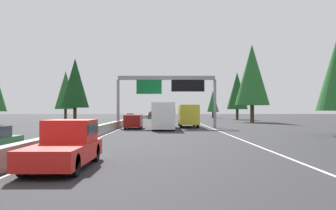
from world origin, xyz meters
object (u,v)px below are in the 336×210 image
object	(u,v)px
conifer_right_mid	(252,75)
conifer_left_mid	(75,83)
sedan_far_right	(154,115)
sedan_mid_right	(165,115)
sign_gantry_overhead	(168,87)
pickup_far_center	(67,144)
conifer_right_far	(237,91)
conifer_right_distant	(213,102)
bus_mid_left	(164,115)
sedan_near_right	(151,116)
minivan_near_center	(134,121)
pickup_distant_b	(152,115)
box_truck_distant_a	(188,115)
conifer_left_far	(66,90)
oncoming_near	(130,117)

from	to	relation	value
conifer_right_mid	conifer_left_mid	xyz separation A→B (m)	(5.12, 34.48, -1.19)
sedan_far_right	sedan_mid_right	bearing A→B (deg)	-117.67
sign_gantry_overhead	pickup_far_center	xyz separation A→B (m)	(-31.86, 4.25, -4.36)
sign_gantry_overhead	sedan_far_right	distance (m)	80.01
pickup_far_center	conifer_right_far	xyz separation A→B (m)	(73.70, -21.25, 6.05)
conifer_right_distant	conifer_right_far	bearing A→B (deg)	-170.99
bus_mid_left	sedan_far_right	world-z (taller)	bus_mid_left
sedan_near_right	conifer_right_far	size ratio (longest dim) A/B	0.38
sign_gantry_overhead	minivan_near_center	bearing A→B (deg)	110.87
conifer_left_mid	pickup_distant_b	bearing A→B (deg)	-21.43
sign_gantry_overhead	sedan_near_right	xyz separation A→B (m)	(50.95, 4.13, -4.59)
sign_gantry_overhead	conifer_left_mid	size ratio (longest dim) A/B	1.00
bus_mid_left	sedan_mid_right	xyz separation A→B (m)	(79.85, 0.06, -1.03)
pickup_far_center	sedan_near_right	distance (m)	82.81
sedan_mid_right	sedan_near_right	size ratio (longest dim) A/B	1.00
pickup_distant_b	conifer_right_far	world-z (taller)	conifer_right_far
sedan_mid_right	pickup_distant_b	bearing A→B (deg)	165.51
box_truck_distant_a	conifer_right_mid	size ratio (longest dim) A/B	0.58
sign_gantry_overhead	conifer_left_far	distance (m)	47.99
sedan_mid_right	box_truck_distant_a	world-z (taller)	box_truck_distant_a
sign_gantry_overhead	conifer_left_far	size ratio (longest dim) A/B	1.09
conifer_right_far	conifer_right_distant	world-z (taller)	conifer_right_far
bus_mid_left	conifer_right_distant	bearing A→B (deg)	-12.54
sedan_near_right	conifer_left_mid	bearing A→B (deg)	148.76
conifer_right_far	box_truck_distant_a	bearing A→B (deg)	160.05
sedan_near_right	sign_gantry_overhead	bearing A→B (deg)	-175.37
pickup_far_center	sign_gantry_overhead	bearing A→B (deg)	-7.59
conifer_right_mid	conifer_right_distant	size ratio (longest dim) A/B	1.83
conifer_right_mid	conifer_right_far	distance (m)	19.88
box_truck_distant_a	oncoming_near	world-z (taller)	box_truck_distant_a
conifer_right_far	conifer_right_distant	distance (m)	20.78
sedan_far_right	conifer_right_mid	bearing A→B (deg)	-160.58
box_truck_distant_a	conifer_left_far	distance (m)	47.65
bus_mid_left	conifer_left_far	world-z (taller)	conifer_left_far
box_truck_distant_a	sedan_far_right	world-z (taller)	box_truck_distant_a
pickup_distant_b	sedan_far_right	bearing A→B (deg)	0.36
minivan_near_center	conifer_right_distant	bearing A→B (deg)	-15.74
sedan_near_right	sedan_mid_right	bearing A→B (deg)	-7.50
box_truck_distant_a	conifer_left_mid	world-z (taller)	conifer_left_mid
oncoming_near	conifer_right_distant	xyz separation A→B (m)	(18.04, -22.79, 4.18)
sedan_near_right	conifer_right_mid	distance (m)	36.11
conifer_left_mid	conifer_right_mid	bearing A→B (deg)	-98.44
box_truck_distant_a	conifer_right_far	bearing A→B (deg)	-19.95
pickup_distant_b	sedan_mid_right	bearing A→B (deg)	-14.49
conifer_right_mid	conifer_left_far	world-z (taller)	conifer_right_mid
conifer_left_mid	sign_gantry_overhead	bearing A→B (deg)	-145.73
box_truck_distant_a	sedan_near_right	xyz separation A→B (m)	(48.47, 6.85, -0.93)
sedan_mid_right	conifer_right_distant	xyz separation A→B (m)	(-15.52, -14.37, 4.18)
sign_gantry_overhead	conifer_left_far	xyz separation A→B (m)	(41.36, 24.28, 1.79)
pickup_distant_b	conifer_right_far	bearing A→B (deg)	-135.48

